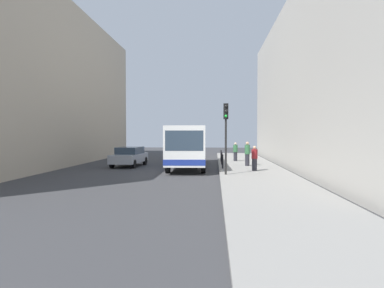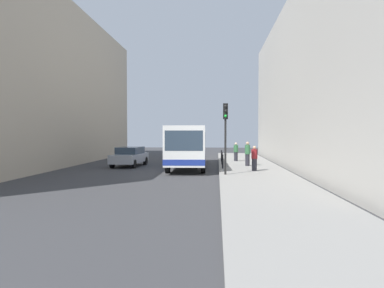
# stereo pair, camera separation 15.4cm
# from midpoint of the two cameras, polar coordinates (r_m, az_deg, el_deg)

# --- Properties ---
(ground_plane) EXTENTS (80.00, 80.00, 0.00)m
(ground_plane) POSITION_cam_midpoint_polar(r_m,az_deg,el_deg) (22.96, -3.80, -4.59)
(ground_plane) COLOR #38383A
(sidewalk) EXTENTS (4.40, 40.00, 0.15)m
(sidewalk) POSITION_cam_midpoint_polar(r_m,az_deg,el_deg) (22.88, 9.77, -4.44)
(sidewalk) COLOR gray
(sidewalk) RESTS_ON ground
(building_left) EXTENTS (7.00, 32.00, 12.69)m
(building_left) POSITION_cam_midpoint_polar(r_m,az_deg,el_deg) (30.55, -24.94, 8.75)
(building_left) COLOR #B2A38C
(building_left) RESTS_ON ground
(building_right) EXTENTS (7.00, 32.00, 12.01)m
(building_right) POSITION_cam_midpoint_polar(r_m,az_deg,el_deg) (28.17, 21.53, 8.71)
(building_right) COLOR #BCB7AD
(building_right) RESTS_ON ground
(bus) EXTENTS (2.88, 11.10, 3.00)m
(bus) POSITION_cam_midpoint_polar(r_m,az_deg,el_deg) (26.27, -0.78, -0.02)
(bus) COLOR white
(bus) RESTS_ON ground
(car_beside_bus) EXTENTS (2.12, 4.52, 1.48)m
(car_beside_bus) POSITION_cam_midpoint_polar(r_m,az_deg,el_deg) (27.40, -10.27, -1.94)
(car_beside_bus) COLOR #A5A8AD
(car_beside_bus) RESTS_ON ground
(traffic_light) EXTENTS (0.28, 0.33, 4.10)m
(traffic_light) POSITION_cam_midpoint_polar(r_m,az_deg,el_deg) (20.33, 5.30, 3.07)
(traffic_light) COLOR black
(traffic_light) RESTS_ON sidewalk
(bollard_near) EXTENTS (0.11, 0.11, 0.95)m
(bollard_near) POSITION_cam_midpoint_polar(r_m,az_deg,el_deg) (23.91, 4.82, -2.84)
(bollard_near) COLOR black
(bollard_near) RESTS_ON sidewalk
(bollard_mid) EXTENTS (0.11, 0.11, 0.95)m
(bollard_mid) POSITION_cam_midpoint_polar(r_m,az_deg,el_deg) (26.90, 4.69, -2.33)
(bollard_mid) COLOR black
(bollard_mid) RESTS_ON sidewalk
(bollard_far) EXTENTS (0.11, 0.11, 0.95)m
(bollard_far) POSITION_cam_midpoint_polar(r_m,az_deg,el_deg) (29.88, 4.60, -1.92)
(bollard_far) COLOR black
(bollard_far) RESTS_ON sidewalk
(pedestrian_near_signal) EXTENTS (0.38, 0.38, 1.59)m
(pedestrian_near_signal) POSITION_cam_midpoint_polar(r_m,az_deg,el_deg) (22.60, 9.92, -2.33)
(pedestrian_near_signal) COLOR #26262D
(pedestrian_near_signal) RESTS_ON sidewalk
(pedestrian_mid_sidewalk) EXTENTS (0.38, 0.38, 1.77)m
(pedestrian_mid_sidewalk) POSITION_cam_midpoint_polar(r_m,az_deg,el_deg) (26.01, 8.79, -1.57)
(pedestrian_mid_sidewalk) COLOR #26262D
(pedestrian_mid_sidewalk) RESTS_ON sidewalk
(pedestrian_far_sidewalk) EXTENTS (0.38, 0.38, 1.59)m
(pedestrian_far_sidewalk) POSITION_cam_midpoint_polar(r_m,az_deg,el_deg) (30.43, 6.92, -1.27)
(pedestrian_far_sidewalk) COLOR #26262D
(pedestrian_far_sidewalk) RESTS_ON sidewalk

